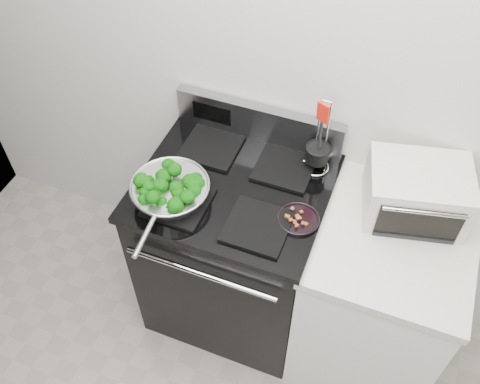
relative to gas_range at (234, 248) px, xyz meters
The scene contains 8 objects.
back_wall 0.97m from the gas_range, 48.22° to the left, with size 4.00×0.02×2.70m, color silver.
gas_range is the anchor object (origin of this frame).
counter 0.69m from the gas_range, ahead, with size 0.62×0.68×0.92m.
skillet 0.58m from the gas_range, 141.40° to the right, with size 0.32×0.51×0.07m.
broccoli_pile 0.59m from the gas_range, 141.87° to the right, with size 0.25×0.25×0.09m, color black, non-canonical shape.
bacon_plate 0.58m from the gas_range, 15.10° to the right, with size 0.17×0.17×0.04m.
utensil_holder 0.64m from the gas_range, 36.66° to the left, with size 0.12×0.12×0.36m.
toaster_oven 0.91m from the gas_range, 12.04° to the left, with size 0.44×0.37×0.22m.
Camera 1 is at (0.26, 0.04, 2.61)m, focal length 40.00 mm.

